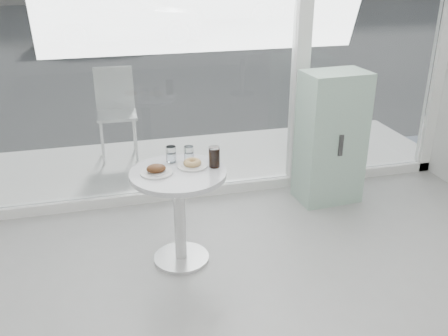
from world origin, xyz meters
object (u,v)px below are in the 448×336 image
object	(u,v)px
plate_fritter	(157,170)
plate_donut	(192,164)
main_table	(179,198)
patio_chair	(116,107)
car_white	(119,14)
cola_glass	(214,157)
mint_cabinet	(331,138)
water_tumbler_a	(171,155)
water_tumbler_b	(189,155)
car_silver	(218,1)

from	to	relation	value
plate_fritter	plate_donut	xyz separation A→B (m)	(0.28, 0.06, -0.01)
main_table	plate_donut	xyz separation A→B (m)	(0.12, 0.07, 0.24)
patio_chair	plate_donut	bearing A→B (deg)	-77.27
patio_chair	car_white	xyz separation A→B (m)	(0.59, 8.31, 0.11)
cola_glass	mint_cabinet	bearing A→B (deg)	27.82
water_tumbler_a	plate_fritter	bearing A→B (deg)	-125.96
plate_donut	car_white	bearing A→B (deg)	89.23
car_white	mint_cabinet	bearing A→B (deg)	-173.07
plate_fritter	water_tumbler_b	xyz separation A→B (m)	(0.27, 0.17, 0.03)
plate_donut	cola_glass	distance (m)	0.18
car_silver	water_tumbler_a	distance (m)	14.11
mint_cabinet	water_tumbler_b	bearing A→B (deg)	-164.02
water_tumbler_b	mint_cabinet	bearing A→B (deg)	19.97
plate_fritter	water_tumbler_b	distance (m)	0.32
mint_cabinet	car_white	distance (m)	10.00
main_table	cola_glass	xyz separation A→B (m)	(0.28, 0.02, 0.30)
patio_chair	plate_fritter	size ratio (longest dim) A/B	4.29
car_white	plate_fritter	xyz separation A→B (m)	(-0.42, -10.61, 0.06)
water_tumbler_a	mint_cabinet	bearing A→B (deg)	17.68
car_silver	plate_donut	xyz separation A→B (m)	(-3.64, -13.72, 0.07)
car_white	patio_chair	bearing A→B (deg)	175.25
car_white	car_silver	xyz separation A→B (m)	(3.50, 3.17, -0.02)
patio_chair	car_white	world-z (taller)	car_white
water_tumbler_b	plate_fritter	bearing A→B (deg)	-148.45
patio_chair	plate_fritter	xyz separation A→B (m)	(0.17, -2.30, 0.17)
plate_donut	cola_glass	bearing A→B (deg)	-16.20
car_white	cola_glass	distance (m)	10.60
patio_chair	car_silver	distance (m)	12.19
cola_glass	patio_chair	bearing A→B (deg)	104.94
car_silver	water_tumbler_b	bearing A→B (deg)	152.40
mint_cabinet	patio_chair	size ratio (longest dim) A/B	1.25
patio_chair	plate_fritter	world-z (taller)	patio_chair
plate_fritter	cola_glass	distance (m)	0.44
water_tumbler_b	patio_chair	bearing A→B (deg)	101.80
car_silver	plate_donut	bearing A→B (deg)	152.53
water_tumbler_b	car_white	bearing A→B (deg)	89.20
patio_chair	mint_cabinet	bearing A→B (deg)	-38.44
water_tumbler_a	car_silver	bearing A→B (deg)	74.46
car_white	water_tumbler_a	size ratio (longest dim) A/B	34.59
mint_cabinet	car_silver	distance (m)	13.26
plate_fritter	plate_donut	distance (m)	0.28
car_white	car_silver	world-z (taller)	car_white
car_white	cola_glass	bearing A→B (deg)	179.42
plate_donut	water_tumbler_a	world-z (taller)	water_tumbler_a
patio_chair	water_tumbler_b	distance (m)	2.19
car_silver	water_tumbler_b	xyz separation A→B (m)	(-3.64, -13.61, 0.10)
car_white	plate_fritter	bearing A→B (deg)	177.06
patio_chair	car_silver	world-z (taller)	car_silver
car_white	water_tumbler_b	bearing A→B (deg)	178.52
water_tumbler_a	cola_glass	distance (m)	0.35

